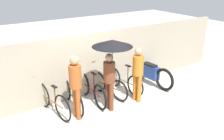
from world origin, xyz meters
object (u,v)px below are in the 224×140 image
pedestrian_center (111,55)px  motorcycle (150,72)px  parked_bicycle_0 (52,101)px  parked_bicycle_3 (108,85)px  parked_bicycle_4 (124,80)px  pedestrian_trailing (138,71)px  parked_bicycle_2 (91,89)px  parked_bicycle_1 (72,96)px  pedestrian_leading (75,83)px

pedestrian_center → motorcycle: bearing=-162.6°
parked_bicycle_0 → parked_bicycle_3: parked_bicycle_3 is taller
motorcycle → parked_bicycle_4: bearing=82.7°
pedestrian_center → parked_bicycle_3: bearing=-120.3°
pedestrian_center → parked_bicycle_0: bearing=-31.1°
motorcycle → parked_bicycle_3: bearing=84.9°
parked_bicycle_0 → pedestrian_center: size_ratio=0.86×
parked_bicycle_3 → pedestrian_trailing: 1.11m
parked_bicycle_2 → parked_bicycle_3: bearing=-85.6°
parked_bicycle_0 → parked_bicycle_1: parked_bicycle_0 is taller
pedestrian_trailing → motorcycle: size_ratio=0.80×
parked_bicycle_3 → motorcycle: 1.68m
motorcycle → pedestrian_trailing: bearing=118.1°
parked_bicycle_2 → pedestrian_center: pedestrian_center is taller
parked_bicycle_0 → pedestrian_trailing: bearing=-116.0°
parked_bicycle_1 → parked_bicycle_4: bearing=-82.0°
parked_bicycle_0 → parked_bicycle_3: 1.84m
pedestrian_leading → motorcycle: size_ratio=0.83×
parked_bicycle_0 → parked_bicycle_3: (1.84, 0.03, -0.03)m
parked_bicycle_3 → pedestrian_center: pedestrian_center is taller
pedestrian_leading → motorcycle: bearing=-169.1°
parked_bicycle_2 → pedestrian_trailing: bearing=-118.9°
parked_bicycle_1 → motorcycle: (2.91, -0.01, 0.07)m
parked_bicycle_3 → pedestrian_center: size_ratio=0.78×
parked_bicycle_0 → motorcycle: bearing=-99.2°
parked_bicycle_2 → motorcycle: parked_bicycle_2 is taller
pedestrian_trailing → parked_bicycle_3: bearing=-58.5°
parked_bicycle_2 → pedestrian_leading: (-0.77, -0.60, 0.64)m
parked_bicycle_4 → pedestrian_center: pedestrian_center is taller
pedestrian_trailing → pedestrian_leading: bearing=-9.0°
parked_bicycle_0 → motorcycle: size_ratio=0.85×
parked_bicycle_3 → pedestrian_center: (-0.41, -0.79, 1.28)m
parked_bicycle_2 → pedestrian_leading: pedestrian_leading is taller
parked_bicycle_3 → pedestrian_leading: pedestrian_leading is taller
parked_bicycle_3 → pedestrian_leading: bearing=102.6°
parked_bicycle_3 → motorcycle: parked_bicycle_3 is taller
parked_bicycle_1 → pedestrian_center: pedestrian_center is taller
parked_bicycle_0 → pedestrian_leading: bearing=-150.8°
parked_bicycle_0 → pedestrian_leading: (0.46, -0.58, 0.64)m
pedestrian_trailing → pedestrian_center: bearing=-1.9°
parked_bicycle_0 → parked_bicycle_3: bearing=-98.5°
parked_bicycle_2 → parked_bicycle_4: (1.23, 0.05, -0.03)m
pedestrian_center → parked_bicycle_2: bearing=-78.4°
pedestrian_leading → pedestrian_trailing: bearing=176.0°
parked_bicycle_4 → pedestrian_center: 1.83m
parked_bicycle_0 → parked_bicycle_4: (2.46, 0.07, -0.02)m
parked_bicycle_0 → parked_bicycle_1: size_ratio=1.01×
parked_bicycle_3 → pedestrian_trailing: (0.55, -0.74, 0.62)m
parked_bicycle_1 → parked_bicycle_2: size_ratio=0.96×
parked_bicycle_1 → parked_bicycle_4: size_ratio=1.02×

